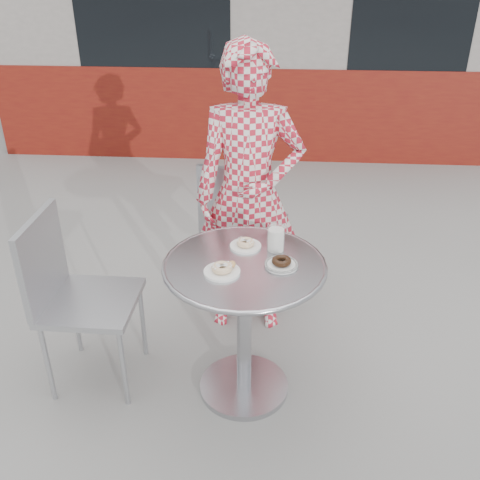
# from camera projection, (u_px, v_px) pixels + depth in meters

# --- Properties ---
(ground) EXTENTS (60.00, 60.00, 0.00)m
(ground) POSITION_uv_depth(u_px,v_px,m) (249.00, 391.00, 2.88)
(ground) COLOR gray
(ground) RESTS_ON ground
(storefront) EXTENTS (6.02, 4.55, 3.00)m
(storefront) POSITION_uv_depth(u_px,v_px,m) (274.00, 1.00, 7.03)
(storefront) COLOR gray
(storefront) RESTS_ON ground
(bistro_table) EXTENTS (0.79, 0.79, 0.79)m
(bistro_table) POSITION_uv_depth(u_px,v_px,m) (244.00, 297.00, 2.62)
(bistro_table) COLOR silver
(bistro_table) RESTS_ON ground
(chair_far) EXTENTS (0.56, 0.56, 0.99)m
(chair_far) POSITION_uv_depth(u_px,v_px,m) (245.00, 254.00, 3.57)
(chair_far) COLOR #AAACB1
(chair_far) RESTS_ON ground
(chair_left) EXTENTS (0.47, 0.47, 0.97)m
(chair_left) POSITION_uv_depth(u_px,v_px,m) (94.00, 332.00, 2.85)
(chair_left) COLOR #AAACB1
(chair_left) RESTS_ON ground
(seated_person) EXTENTS (0.65, 0.44, 1.71)m
(seated_person) POSITION_uv_depth(u_px,v_px,m) (249.00, 196.00, 3.06)
(seated_person) COLOR #B31B2E
(seated_person) RESTS_ON ground
(plate_far) EXTENTS (0.16, 0.16, 0.04)m
(plate_far) POSITION_uv_depth(u_px,v_px,m) (246.00, 244.00, 2.65)
(plate_far) COLOR white
(plate_far) RESTS_ON bistro_table
(plate_near) EXTENTS (0.17, 0.17, 0.05)m
(plate_near) POSITION_uv_depth(u_px,v_px,m) (222.00, 269.00, 2.44)
(plate_near) COLOR white
(plate_near) RESTS_ON bistro_table
(plate_checker) EXTENTS (0.16, 0.16, 0.04)m
(plate_checker) POSITION_uv_depth(u_px,v_px,m) (281.00, 263.00, 2.50)
(plate_checker) COLOR white
(plate_checker) RESTS_ON bistro_table
(milk_cup) EXTENTS (0.09, 0.09, 0.14)m
(milk_cup) POSITION_uv_depth(u_px,v_px,m) (276.00, 239.00, 2.61)
(milk_cup) COLOR white
(milk_cup) RESTS_ON bistro_table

